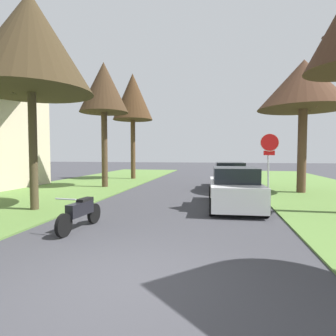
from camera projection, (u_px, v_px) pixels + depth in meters
name	position (u px, v px, depth m)	size (l,w,h in m)	color
ground_plane	(118.00, 283.00, 4.51)	(120.00, 120.00, 0.00)	#38383D
stop_sign_far	(269.00, 152.00, 12.38)	(0.81, 0.48, 2.95)	#9EA0A5
street_tree_right_mid_b	(304.00, 86.00, 14.40)	(4.62, 4.62, 6.92)	brown
street_tree_left_mid_a	(30.00, 43.00, 9.91)	(4.36, 4.36, 7.81)	#473C26
street_tree_left_mid_b	(104.00, 89.00, 16.86)	(2.96, 2.96, 7.60)	#493724
street_tree_left_far	(133.00, 98.00, 22.41)	(3.21, 3.21, 8.51)	#503922
parked_sedan_white	(234.00, 189.00, 10.81)	(2.09, 4.47, 1.57)	white
parked_sedan_black	(229.00, 176.00, 16.72)	(2.09, 4.47, 1.57)	black
parked_motorcycle	(81.00, 212.00, 7.68)	(0.60, 2.05, 0.97)	black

